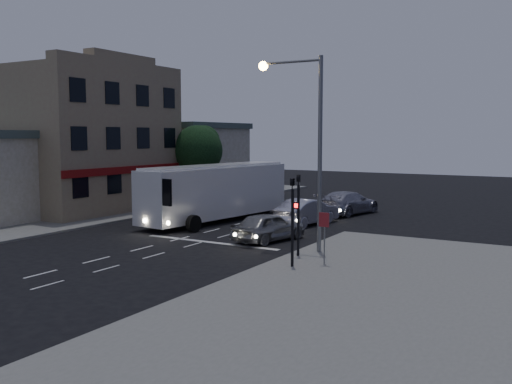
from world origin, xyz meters
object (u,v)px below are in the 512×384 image
Objects in this scene: car_sedan_b at (348,203)px; traffic_signal_side at (293,211)px; traffic_signal_main at (298,205)px; regulatory_sign at (324,230)px; car_sedan_a at (307,212)px; streetlight at (307,131)px; street_tree at (198,148)px; car_suv at (268,227)px; tour_bus at (216,191)px.

car_sedan_b is 17.26m from traffic_signal_side.
regulatory_sign is at bearing -30.84° from traffic_signal_main.
streetlight is (3.53, -7.64, 4.93)m from car_sedan_a.
street_tree is (-15.81, 14.25, 2.08)m from traffic_signal_main.
car_sedan_a is 0.54× the size of streetlight.
car_sedan_b is 14.52m from streetlight.
car_sedan_b is (-0.10, 11.72, 0.05)m from car_suv.
car_sedan_b reaches higher than car_sedan_a.
car_sedan_a is 5.70m from car_sedan_b.
traffic_signal_main reaches higher than car_sedan_a.
traffic_signal_main is at bearing -42.03° from street_tree.
streetlight is 20.19m from street_tree.
street_tree is at bearing 13.13° from car_sedan_b.
car_sedan_b is 1.37× the size of traffic_signal_side.
tour_bus reaches higher than regulatory_sign.
car_sedan_b is at bearing 102.79° from streetlight.
traffic_signal_main is (3.18, -3.02, 1.66)m from car_suv.
tour_bus is 5.50× the size of regulatory_sign.
traffic_signal_main is (9.44, -7.45, 0.45)m from tour_bus.
car_sedan_a is (-0.61, 6.04, 0.04)m from car_suv.
traffic_signal_main is (3.78, -9.06, 1.61)m from car_sedan_a.
streetlight is (3.02, -13.32, 4.92)m from car_sedan_b.
car_suv is 0.50× the size of streetlight.
regulatory_sign is at bearing 127.52° from car_sedan_a.
car_sedan_a is (5.66, 1.61, -1.16)m from tour_bus.
car_suv is 11.72m from car_sedan_b.
street_tree is (-6.36, 6.79, 2.53)m from tour_bus.
tour_bus is at bearing 141.72° from traffic_signal_main.
car_sedan_a is at bearing 118.56° from regulatory_sign.
car_suv is 0.72× the size of street_tree.
traffic_signal_side is at bearing 140.05° from car_suv.
traffic_signal_side is at bearing 121.07° from car_sedan_a.
traffic_signal_side is (3.88, -5.00, 1.66)m from car_suv.
street_tree reaches higher than traffic_signal_main.
streetlight is 1.45× the size of street_tree.
streetlight reaches higher than car_sedan_b.
streetlight reaches higher than traffic_signal_side.
regulatory_sign reaches higher than car_sedan_b.
tour_bus is at bearing -46.87° from street_tree.
traffic_signal_main is 3.61m from streetlight.
car_suv is 0.92× the size of car_sedan_a.
tour_bus is 2.47× the size of car_sedan_a.
tour_bus is 12.04m from traffic_signal_main.
traffic_signal_main is at bearing -79.80° from streetlight.
streetlight is at bearing 128.75° from regulatory_sign.
tour_bus is 2.15× the size of car_sedan_b.
tour_bus is 2.95× the size of traffic_signal_main.
tour_bus is 7.77m from car_suv.
traffic_signal_main is at bearing 113.41° from car_sedan_b.
car_sedan_a is at bearing 114.79° from streetlight.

